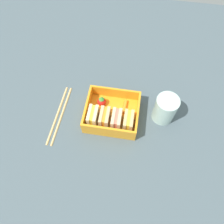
# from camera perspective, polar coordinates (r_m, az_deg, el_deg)

# --- Properties ---
(ground_plane) EXTENTS (1.20, 1.20, 0.02)m
(ground_plane) POSITION_cam_1_polar(r_m,az_deg,el_deg) (0.68, 0.00, -1.51)
(ground_plane) COLOR #46555C
(bento_tray) EXTENTS (0.16, 0.14, 0.01)m
(bento_tray) POSITION_cam_1_polar(r_m,az_deg,el_deg) (0.66, 0.00, -0.87)
(bento_tray) COLOR orange
(bento_tray) RESTS_ON ground_plane
(bento_rim) EXTENTS (0.16, 0.14, 0.04)m
(bento_rim) POSITION_cam_1_polar(r_m,az_deg,el_deg) (0.64, 0.00, 0.23)
(bento_rim) COLOR orange
(bento_rim) RESTS_ON bento_tray
(sandwich_left) EXTENTS (0.03, 0.05, 0.05)m
(sandwich_left) POSITION_cam_1_polar(r_m,az_deg,el_deg) (0.62, 4.29, -2.41)
(sandwich_left) COLOR tan
(sandwich_left) RESTS_ON bento_tray
(sandwich_center_left) EXTENTS (0.03, 0.05, 0.05)m
(sandwich_center_left) POSITION_cam_1_polar(r_m,az_deg,el_deg) (0.62, 1.17, -1.97)
(sandwich_center_left) COLOR #E5BC8C
(sandwich_center_left) RESTS_ON bento_tray
(sandwich_center) EXTENTS (0.03, 0.05, 0.05)m
(sandwich_center) POSITION_cam_1_polar(r_m,az_deg,el_deg) (0.63, -1.94, -1.53)
(sandwich_center) COLOR tan
(sandwich_center) RESTS_ON bento_tray
(sandwich_center_right) EXTENTS (0.03, 0.05, 0.05)m
(sandwich_center_right) POSITION_cam_1_polar(r_m,az_deg,el_deg) (0.63, -5.00, -1.09)
(sandwich_center_right) COLOR beige
(sandwich_center_right) RESTS_ON bento_tray
(carrot_stick_far_left) EXTENTS (0.01, 0.04, 0.01)m
(carrot_stick_far_left) POSITION_cam_1_polar(r_m,az_deg,el_deg) (0.66, 3.36, 1.35)
(carrot_stick_far_left) COLOR orange
(carrot_stick_far_left) RESTS_ON bento_tray
(strawberry_far_left) EXTENTS (0.03, 0.03, 0.03)m
(strawberry_far_left) POSITION_cam_1_polar(r_m,az_deg,el_deg) (0.66, -2.71, 2.77)
(strawberry_far_left) COLOR red
(strawberry_far_left) RESTS_ON bento_tray
(chopstick_pair) EXTENTS (0.03, 0.20, 0.01)m
(chopstick_pair) POSITION_cam_1_polar(r_m,az_deg,el_deg) (0.69, -13.58, -0.60)
(chopstick_pair) COLOR tan
(chopstick_pair) RESTS_ON ground_plane
(drinking_glass) EXTENTS (0.06, 0.06, 0.09)m
(drinking_glass) POSITION_cam_1_polar(r_m,az_deg,el_deg) (0.65, 13.68, 0.77)
(drinking_glass) COLOR silver
(drinking_glass) RESTS_ON ground_plane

